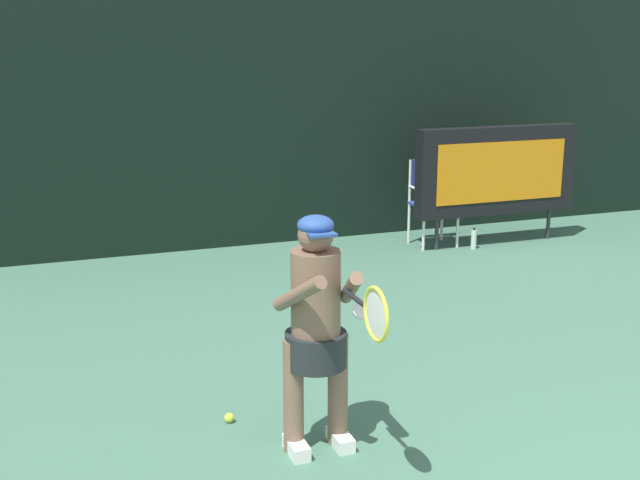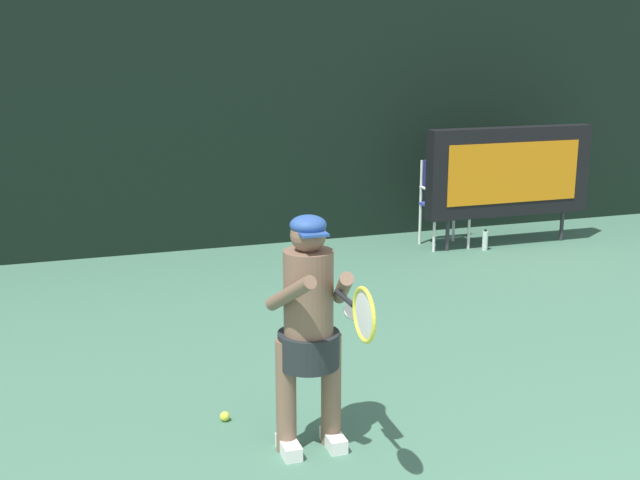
% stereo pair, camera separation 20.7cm
% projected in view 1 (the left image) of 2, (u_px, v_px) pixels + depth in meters
% --- Properties ---
extents(backdrop_screen, '(18.00, 0.12, 3.66)m').
position_uv_depth(backdrop_screen, '(261.00, 101.00, 9.87)').
color(backdrop_screen, black).
rests_on(backdrop_screen, ground).
extents(scoreboard, '(2.20, 0.21, 1.50)m').
position_uv_depth(scoreboard, '(497.00, 171.00, 10.02)').
color(scoreboard, black).
rests_on(scoreboard, ground).
extents(umpire_chair, '(0.52, 0.44, 1.08)m').
position_uv_depth(umpire_chair, '(431.00, 197.00, 10.09)').
color(umpire_chair, white).
rests_on(umpire_chair, ground).
extents(water_bottle, '(0.07, 0.07, 0.27)m').
position_uv_depth(water_bottle, '(474.00, 239.00, 9.98)').
color(water_bottle, silver).
rests_on(water_bottle, ground).
extents(tennis_player, '(0.53, 0.61, 1.53)m').
position_uv_depth(tennis_player, '(316.00, 323.00, 4.95)').
color(tennis_player, white).
rests_on(tennis_player, ground).
extents(tennis_racket, '(0.03, 0.60, 0.31)m').
position_uv_depth(tennis_racket, '(374.00, 313.00, 4.34)').
color(tennis_racket, black).
extents(tennis_ball_loose, '(0.07, 0.07, 0.07)m').
position_uv_depth(tennis_ball_loose, '(229.00, 418.00, 5.48)').
color(tennis_ball_loose, '#CCDB3D').
rests_on(tennis_ball_loose, ground).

